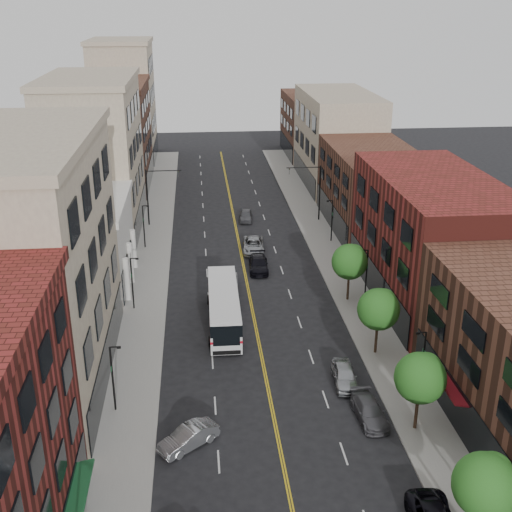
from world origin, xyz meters
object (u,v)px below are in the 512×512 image
object	(u,v)px
car_lane_behind	(230,281)
car_lane_b	(254,245)
car_angle_b	(189,437)
car_parked_mid	(369,411)
car_lane_a	(258,264)
car_lane_c	(246,215)
city_bus	(224,305)
car_parked_far	(345,375)

from	to	relation	value
car_lane_behind	car_lane_b	world-z (taller)	car_lane_b
car_angle_b	car_lane_behind	world-z (taller)	car_lane_behind
car_angle_b	car_parked_mid	bearing A→B (deg)	61.39
car_lane_a	car_lane_c	world-z (taller)	car_lane_a
city_bus	car_lane_a	size ratio (longest dim) A/B	2.43
car_lane_behind	car_lane_c	size ratio (longest dim) A/B	1.07
car_lane_behind	car_lane_b	xyz separation A→B (m)	(3.30, 9.86, 0.01)
car_parked_mid	car_lane_c	world-z (taller)	car_lane_c
car_parked_far	car_lane_behind	world-z (taller)	car_lane_behind
car_lane_behind	car_lane_a	xyz separation A→B (m)	(3.30, 4.19, -0.01)
car_lane_behind	car_lane_c	distance (m)	21.14
car_angle_b	car_lane_a	xyz separation A→B (m)	(7.35, 28.50, 0.03)
city_bus	car_angle_b	bearing A→B (deg)	-99.83
car_parked_mid	car_lane_c	xyz separation A→B (m)	(-5.03, 43.46, 0.06)
car_angle_b	car_lane_a	size ratio (longest dim) A/B	0.85
car_lane_c	car_lane_a	bearing A→B (deg)	-83.55
car_angle_b	car_lane_behind	size ratio (longest dim) A/B	0.94
car_parked_mid	car_parked_far	size ratio (longest dim) A/B	1.05
car_parked_far	car_lane_c	distance (m)	39.21
city_bus	car_parked_far	world-z (taller)	city_bus
city_bus	car_parked_far	xyz separation A→B (m)	(8.56, -10.57, -1.06)
car_parked_mid	car_parked_far	xyz separation A→B (m)	(-0.73, 4.48, 0.08)
car_angle_b	car_lane_behind	xyz separation A→B (m)	(4.05, 24.31, 0.04)
car_lane_behind	car_parked_mid	bearing A→B (deg)	112.22
car_angle_b	car_parked_far	world-z (taller)	car_parked_far
car_lane_a	car_lane_behind	bearing A→B (deg)	-125.24
car_parked_far	car_lane_a	xyz separation A→B (m)	(-4.30, 22.28, -0.01)
car_angle_b	car_lane_c	world-z (taller)	car_lane_c
city_bus	car_lane_c	xyz separation A→B (m)	(4.26, 28.41, -1.08)
city_bus	car_lane_c	bearing A→B (deg)	82.11
city_bus	car_lane_behind	size ratio (longest dim) A/B	2.70
car_parked_mid	car_lane_behind	bearing A→B (deg)	106.84
car_angle_b	car_lane_c	distance (m)	45.79
car_angle_b	car_parked_far	size ratio (longest dim) A/B	0.98
car_lane_a	car_lane_b	size ratio (longest dim) A/B	0.92
car_lane_b	car_parked_far	bearing A→B (deg)	-76.67
car_lane_behind	car_lane_c	world-z (taller)	car_lane_behind
car_lane_a	car_lane_b	bearing A→B (deg)	92.99
car_lane_c	car_angle_b	bearing A→B (deg)	-92.79
car_parked_mid	car_parked_far	distance (m)	4.54
car_lane_a	car_lane_b	xyz separation A→B (m)	(0.00, 5.67, 0.03)
car_parked_far	car_lane_behind	bearing A→B (deg)	116.56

